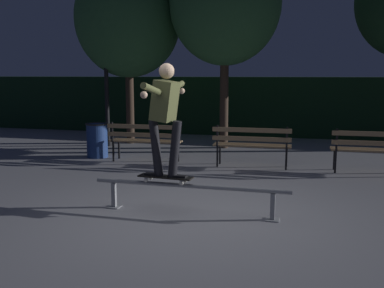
# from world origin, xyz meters

# --- Properties ---
(ground_plane) EXTENTS (90.00, 90.00, 0.00)m
(ground_plane) POSITION_xyz_m (0.00, 0.00, 0.00)
(ground_plane) COLOR gray
(hedge_backdrop) EXTENTS (24.00, 1.20, 1.83)m
(hedge_backdrop) POSITION_xyz_m (0.00, 8.54, 0.92)
(hedge_backdrop) COLOR black
(hedge_backdrop) RESTS_ON ground
(grind_rail) EXTENTS (2.78, 0.18, 0.42)m
(grind_rail) POSITION_xyz_m (-0.00, 0.06, 0.33)
(grind_rail) COLOR gray
(grind_rail) RESTS_ON ground
(skateboard) EXTENTS (0.79, 0.26, 0.09)m
(skateboard) POSITION_xyz_m (-0.35, 0.06, 0.50)
(skateboard) COLOR black
(skateboard) RESTS_ON grind_rail
(skateboarder) EXTENTS (0.63, 1.41, 1.56)m
(skateboarder) POSITION_xyz_m (-0.34, 0.06, 1.43)
(skateboarder) COLOR black
(skateboarder) RESTS_ON skateboard
(park_bench_leftmost) EXTENTS (1.61, 0.45, 0.88)m
(park_bench_leftmost) POSITION_xyz_m (-1.90, 3.33, 0.54)
(park_bench_leftmost) COLOR black
(park_bench_leftmost) RESTS_ON ground
(park_bench_left_center) EXTENTS (1.61, 0.45, 0.88)m
(park_bench_left_center) POSITION_xyz_m (0.46, 3.33, 0.54)
(park_bench_left_center) COLOR black
(park_bench_left_center) RESTS_ON ground
(park_bench_right_center) EXTENTS (1.61, 0.45, 0.88)m
(park_bench_right_center) POSITION_xyz_m (2.81, 3.33, 0.54)
(park_bench_right_center) COLOR black
(park_bench_right_center) RESTS_ON ground
(tree_far_left) EXTENTS (2.85, 2.85, 4.97)m
(tree_far_left) POSITION_xyz_m (-3.25, 5.80, 3.39)
(tree_far_left) COLOR #3D2D23
(tree_far_left) RESTS_ON ground
(tree_behind_benches) EXTENTS (2.81, 2.81, 5.23)m
(tree_behind_benches) POSITION_xyz_m (-0.56, 5.66, 3.67)
(tree_behind_benches) COLOR #3D2D23
(tree_behind_benches) RESTS_ON ground
(lamp_post_left) EXTENTS (0.32, 0.32, 3.90)m
(lamp_post_left) POSITION_xyz_m (-3.66, 5.21, 2.48)
(lamp_post_left) COLOR black
(lamp_post_left) RESTS_ON ground
(trash_can) EXTENTS (0.52, 0.52, 0.80)m
(trash_can) POSITION_xyz_m (-3.17, 3.60, 0.41)
(trash_can) COLOR navy
(trash_can) RESTS_ON ground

